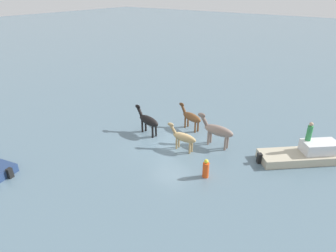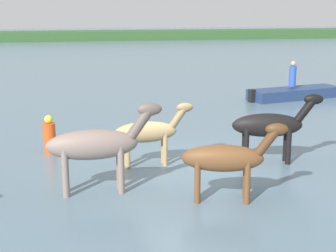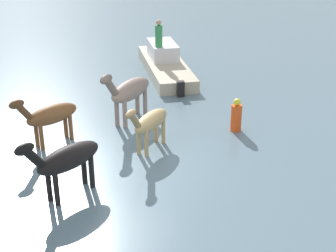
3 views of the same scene
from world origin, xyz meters
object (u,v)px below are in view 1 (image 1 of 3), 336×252
object	(u,v)px
horse_dark_mare	(183,137)
horse_dun_straggler	(148,120)
buoy_channel_marker	(206,169)
horse_pinto_flank	(217,130)
horse_lead	(191,117)
boat_dinghy_port	(309,155)
person_spotter_bow	(310,132)

from	to	relation	value
horse_dark_mare	horse_dun_straggler	xyz separation A→B (m)	(3.28, -0.42, 0.13)
horse_dark_mare	buoy_channel_marker	distance (m)	3.18
horse_dun_straggler	horse_pinto_flank	distance (m)	4.95
horse_dun_straggler	horse_lead	bearing A→B (deg)	-119.21
horse_dun_straggler	boat_dinghy_port	world-z (taller)	horse_dun_straggler
horse_pinto_flank	buoy_channel_marker	distance (m)	3.73
horse_dark_mare	horse_pinto_flank	xyz separation A→B (m)	(-1.48, -1.77, 0.21)
horse_dun_straggler	horse_pinto_flank	world-z (taller)	horse_pinto_flank
horse_lead	boat_dinghy_port	size ratio (longest dim) A/B	0.43
horse_pinto_flank	buoy_channel_marker	world-z (taller)	horse_pinto_flank
horse_dun_straggler	boat_dinghy_port	xyz separation A→B (m)	(-10.13, -3.14, -0.72)
horse_dun_straggler	person_spotter_bow	distance (m)	10.41
horse_dun_straggler	horse_lead	world-z (taller)	horse_dun_straggler
boat_dinghy_port	horse_dun_straggler	bearing A→B (deg)	155.07
horse_dun_straggler	person_spotter_bow	world-z (taller)	person_spotter_bow
horse_lead	buoy_channel_marker	world-z (taller)	horse_lead
horse_dun_straggler	horse_lead	size ratio (longest dim) A/B	1.08
horse_dun_straggler	buoy_channel_marker	bearing A→B (deg)	170.84
horse_dun_straggler	horse_pinto_flank	bearing A→B (deg)	-153.55
horse_pinto_flank	buoy_channel_marker	size ratio (longest dim) A/B	2.31
horse_dark_mare	horse_dun_straggler	size ratio (longest dim) A/B	0.87
horse_dark_mare	horse_pinto_flank	bearing A→B (deg)	-130.58
person_spotter_bow	buoy_channel_marker	world-z (taller)	person_spotter_bow
horse_dun_straggler	person_spotter_bow	size ratio (longest dim) A/B	2.08
buoy_channel_marker	person_spotter_bow	bearing A→B (deg)	-125.88
horse_pinto_flank	horse_lead	bearing A→B (deg)	-21.93
horse_dark_mare	buoy_channel_marker	xyz separation A→B (m)	(-2.65, 1.71, -0.41)
horse_pinto_flank	person_spotter_bow	world-z (taller)	person_spotter_bow
horse_dark_mare	person_spotter_bow	world-z (taller)	person_spotter_bow
person_spotter_bow	horse_dark_mare	bearing A→B (deg)	29.42
horse_lead	buoy_channel_marker	xyz separation A→B (m)	(-3.89, 4.58, -0.47)
horse_lead	buoy_channel_marker	size ratio (longest dim) A/B	2.01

